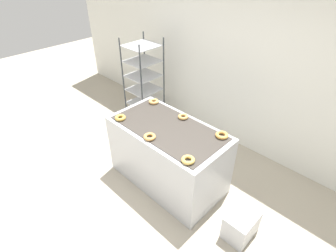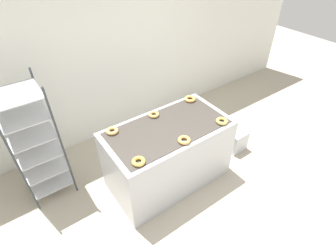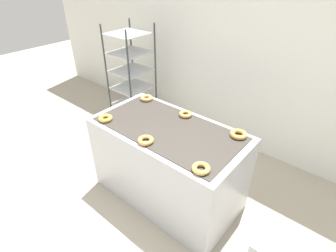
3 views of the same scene
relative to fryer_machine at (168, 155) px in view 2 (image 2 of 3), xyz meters
name	(u,v)px [view 2 (image 2 of 3)]	position (x,y,z in m)	size (l,w,h in m)	color
ground_plane	(199,211)	(0.00, -0.67, -0.45)	(14.00, 14.00, 0.00)	#B2A893
wall_back	(109,49)	(0.00, 1.46, 0.95)	(8.00, 0.05, 2.80)	silver
fryer_machine	(168,155)	(0.00, 0.00, 0.00)	(1.55, 0.83, 0.91)	#B7BABF
baking_rack_cart	(35,142)	(-1.37, 0.79, 0.35)	(0.51, 0.54, 1.59)	#33383D
glaze_bin	(232,138)	(1.21, -0.05, -0.29)	(0.28, 0.39, 0.34)	#B7BABF
donut_near_left	(139,161)	(-0.58, -0.30, 0.48)	(0.14, 0.14, 0.04)	gold
donut_near_center	(184,140)	(0.00, -0.31, 0.48)	(0.15, 0.15, 0.04)	#D5954C
donut_near_right	(222,121)	(0.59, -0.30, 0.48)	(0.15, 0.15, 0.04)	gold
donut_far_left	(112,131)	(-0.58, 0.30, 0.48)	(0.15, 0.15, 0.04)	tan
donut_far_center	(154,114)	(-0.01, 0.30, 0.48)	(0.14, 0.14, 0.04)	tan
donut_far_right	(190,99)	(0.59, 0.31, 0.48)	(0.16, 0.16, 0.04)	gold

